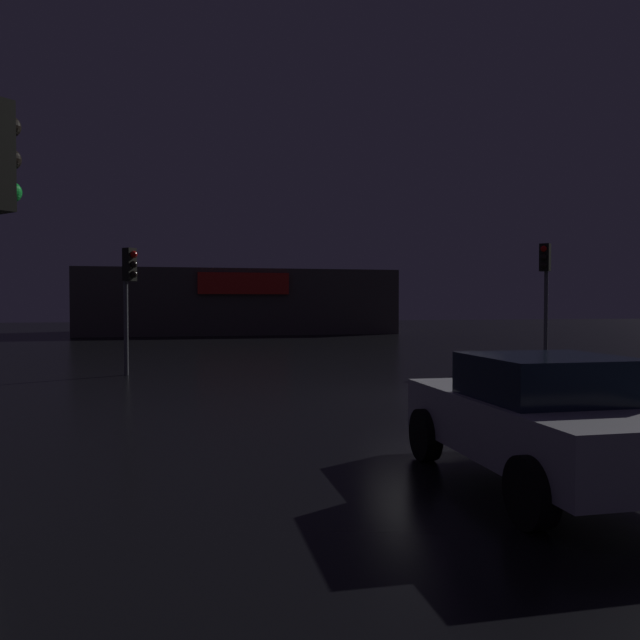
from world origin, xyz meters
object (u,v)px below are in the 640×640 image
object	(u,v)px
store_building	(237,302)
traffic_signal_opposite	(129,281)
traffic_signal_main	(545,276)
car_near	(542,418)

from	to	relation	value
store_building	traffic_signal_opposite	bearing A→B (deg)	-101.74
store_building	traffic_signal_main	size ratio (longest dim) A/B	5.16
store_building	car_near	size ratio (longest dim) A/B	5.29
store_building	traffic_signal_opposite	distance (m)	26.84
store_building	traffic_signal_opposite	size ratio (longest dim) A/B	5.72
traffic_signal_main	car_near	world-z (taller)	traffic_signal_main
car_near	store_building	bearing A→B (deg)	89.92
car_near	traffic_signal_opposite	bearing A→B (deg)	113.59
traffic_signal_main	car_near	xyz separation A→B (m)	(-7.86, -12.34, -2.22)
traffic_signal_main	car_near	distance (m)	14.80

